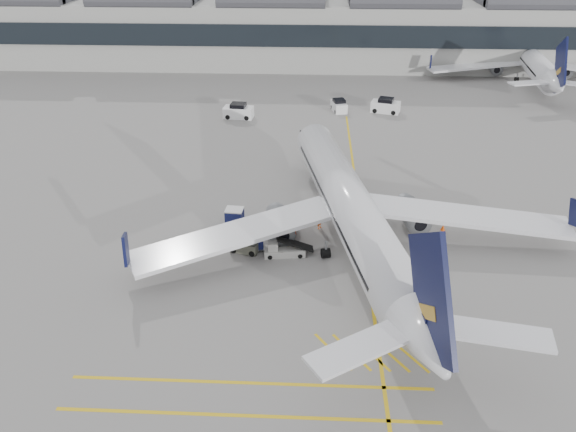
{
  "coord_description": "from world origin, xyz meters",
  "views": [
    {
      "loc": [
        5.37,
        -34.75,
        25.24
      ],
      "look_at": [
        3.59,
        3.84,
        4.0
      ],
      "focal_mm": 35.0,
      "sensor_mm": 36.0,
      "label": 1
    }
  ],
  "objects_px": {
    "airliner_main": "(352,211)",
    "ramp_agent_b": "(292,225)",
    "baggage_cart_a": "(285,216)",
    "ramp_agent_a": "(320,220)",
    "pushback_tug": "(245,245)",
    "belt_loader": "(283,250)"
  },
  "relations": [
    {
      "from": "airliner_main",
      "to": "pushback_tug",
      "type": "bearing_deg",
      "value": 178.97
    },
    {
      "from": "airliner_main",
      "to": "ramp_agent_b",
      "type": "relative_size",
      "value": 20.29
    },
    {
      "from": "baggage_cart_a",
      "to": "ramp_agent_a",
      "type": "xyz_separation_m",
      "value": [
        3.11,
        -0.57,
        -0.01
      ]
    },
    {
      "from": "airliner_main",
      "to": "ramp_agent_b",
      "type": "bearing_deg",
      "value": 155.49
    },
    {
      "from": "pushback_tug",
      "to": "airliner_main",
      "type": "bearing_deg",
      "value": 25.67
    },
    {
      "from": "ramp_agent_b",
      "to": "baggage_cart_a",
      "type": "bearing_deg",
      "value": -111.06
    },
    {
      "from": "baggage_cart_a",
      "to": "pushback_tug",
      "type": "height_order",
      "value": "baggage_cart_a"
    },
    {
      "from": "ramp_agent_a",
      "to": "ramp_agent_b",
      "type": "distance_m",
      "value": 2.8
    },
    {
      "from": "baggage_cart_a",
      "to": "pushback_tug",
      "type": "relative_size",
      "value": 0.62
    },
    {
      "from": "belt_loader",
      "to": "baggage_cart_a",
      "type": "height_order",
      "value": "belt_loader"
    },
    {
      "from": "airliner_main",
      "to": "pushback_tug",
      "type": "xyz_separation_m",
      "value": [
        -8.84,
        -1.64,
        -2.6
      ]
    },
    {
      "from": "ramp_agent_a",
      "to": "ramp_agent_b",
      "type": "xyz_separation_m",
      "value": [
        -2.48,
        -1.3,
        0.15
      ]
    },
    {
      "from": "airliner_main",
      "to": "ramp_agent_b",
      "type": "distance_m",
      "value": 5.66
    },
    {
      "from": "airliner_main",
      "to": "belt_loader",
      "type": "relative_size",
      "value": 9.62
    },
    {
      "from": "baggage_cart_a",
      "to": "ramp_agent_a",
      "type": "bearing_deg",
      "value": -11.66
    },
    {
      "from": "belt_loader",
      "to": "ramp_agent_b",
      "type": "height_order",
      "value": "ramp_agent_b"
    },
    {
      "from": "belt_loader",
      "to": "ramp_agent_b",
      "type": "bearing_deg",
      "value": 74.23
    },
    {
      "from": "ramp_agent_b",
      "to": "pushback_tug",
      "type": "height_order",
      "value": "ramp_agent_b"
    },
    {
      "from": "ramp_agent_a",
      "to": "pushback_tug",
      "type": "xyz_separation_m",
      "value": [
        -6.23,
        -4.11,
        -0.27
      ]
    },
    {
      "from": "airliner_main",
      "to": "baggage_cart_a",
      "type": "bearing_deg",
      "value": 140.5
    },
    {
      "from": "baggage_cart_a",
      "to": "ramp_agent_b",
      "type": "distance_m",
      "value": 1.98
    },
    {
      "from": "ramp_agent_b",
      "to": "pushback_tug",
      "type": "relative_size",
      "value": 0.77
    }
  ]
}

